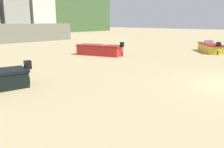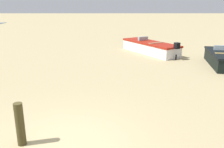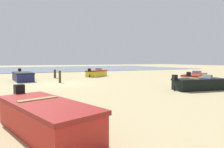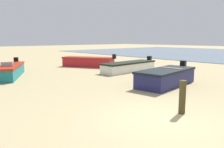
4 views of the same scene
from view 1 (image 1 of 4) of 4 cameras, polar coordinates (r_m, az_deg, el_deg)
name	(u,v)px [view 1 (image 1 of 4)]	position (r m, az deg, el deg)	size (l,w,h in m)	color
harbor_pier	(18,33)	(36.27, -22.18, 9.35)	(16.87, 2.40, 2.63)	#696759
townhouse_right	(11,12)	(54.68, -23.67, 13.76)	(5.36, 6.07, 9.62)	gray
townhouse_far_right	(38,11)	(57.55, -17.88, 14.61)	(5.62, 6.01, 10.62)	beige
boat_red_3	(100,50)	(20.64, -3.02, 5.95)	(2.66, 4.38, 1.23)	red
boat_yellow_8	(210,48)	(24.65, 23.11, 5.99)	(3.83, 3.43, 1.16)	gold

